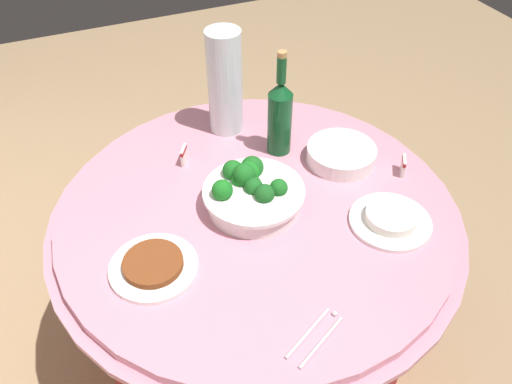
{
  "coord_description": "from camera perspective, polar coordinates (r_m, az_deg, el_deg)",
  "views": [
    {
      "loc": [
        -0.97,
        0.41,
        1.74
      ],
      "look_at": [
        0.0,
        0.0,
        0.79
      ],
      "focal_mm": 36.56,
      "sensor_mm": 36.0,
      "label": 1
    }
  ],
  "objects": [
    {
      "name": "broccoli_bowl",
      "position": [
        1.43,
        -0.48,
        0.08
      ],
      "size": [
        0.28,
        0.28,
        0.12
      ],
      "color": "white",
      "rests_on": "buffet_table"
    },
    {
      "name": "serving_tongs",
      "position": [
        1.19,
        6.63,
        -15.28
      ],
      "size": [
        0.11,
        0.16,
        0.01
      ],
      "color": "silver",
      "rests_on": "buffet_table"
    },
    {
      "name": "food_plate_stir_fry",
      "position": [
        1.31,
        -11.16,
        -7.91
      ],
      "size": [
        0.22,
        0.22,
        0.03
      ],
      "color": "white",
      "rests_on": "buffet_table"
    },
    {
      "name": "wine_bottle",
      "position": [
        1.57,
        2.63,
        8.38
      ],
      "size": [
        0.07,
        0.07,
        0.34
      ],
      "color": "#0F4921",
      "rests_on": "buffet_table"
    },
    {
      "name": "ground_plane",
      "position": [
        2.04,
        0.0,
        -16.69
      ],
      "size": [
        6.0,
        6.0,
        0.0
      ],
      "primitive_type": "plane",
      "color": "#9E7F5B"
    },
    {
      "name": "decorative_fruit_vase",
      "position": [
        1.66,
        -3.4,
        11.37
      ],
      "size": [
        0.11,
        0.11,
        0.34
      ],
      "color": "silver",
      "rests_on": "buffet_table"
    },
    {
      "name": "plate_stack",
      "position": [
        1.61,
        9.3,
        4.09
      ],
      "size": [
        0.21,
        0.21,
        0.05
      ],
      "color": "white",
      "rests_on": "buffet_table"
    },
    {
      "name": "buffet_table",
      "position": [
        1.73,
        0.0,
        -10.24
      ],
      "size": [
        1.16,
        1.16,
        0.74
      ],
      "color": "maroon",
      "rests_on": "ground_plane"
    },
    {
      "name": "label_placard_mid",
      "position": [
        1.6,
        15.81,
        2.88
      ],
      "size": [
        0.05,
        0.03,
        0.05
      ],
      "color": "white",
      "rests_on": "buffet_table"
    },
    {
      "name": "food_plate_rice",
      "position": [
        1.44,
        14.51,
        -2.88
      ],
      "size": [
        0.22,
        0.22,
        0.04
      ],
      "color": "white",
      "rests_on": "buffet_table"
    },
    {
      "name": "label_placard_front",
      "position": [
        1.59,
        -7.89,
        4.1
      ],
      "size": [
        0.05,
        0.03,
        0.05
      ],
      "color": "white",
      "rests_on": "buffet_table"
    }
  ]
}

